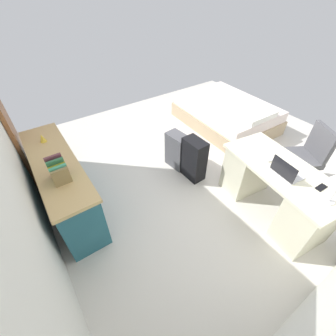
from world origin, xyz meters
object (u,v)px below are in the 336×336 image
laptop (286,172)px  computer_mouse (270,160)px  suitcase_black (194,159)px  cell_phone_near_laptop (321,187)px  desk (275,190)px  suitcase_spare_grey (177,150)px  office_chair (302,160)px  bed (226,114)px  figurine_small (42,138)px  credenza (63,184)px

laptop → computer_mouse: 0.27m
suitcase_black → cell_phone_near_laptop: (-1.51, -0.46, 0.41)m
desk → suitcase_black: 1.18m
suitcase_spare_grey → cell_phone_near_laptop: bearing=-171.3°
office_chair → bed: (1.83, -0.39, -0.18)m
office_chair → suitcase_spare_grey: 1.83m
laptop → figurine_small: bearing=44.1°
suitcase_black → figurine_small: 2.08m
suitcase_black → suitcase_spare_grey: 0.36m
office_chair → laptop: size_ratio=2.79×
office_chair → laptop: laptop is taller
office_chair → cell_phone_near_laptop: (-0.52, 0.73, 0.32)m
figurine_small → suitcase_spare_grey: bearing=-110.0°
credenza → desk: bearing=-126.7°
suitcase_spare_grey → credenza: bearing=78.5°
bed → figurine_small: bearing=87.6°
bed → computer_mouse: 2.17m
credenza → bed: size_ratio=0.93×
desk → computer_mouse: bearing=4.4°
suitcase_black → laptop: (-1.16, -0.32, 0.45)m
computer_mouse → cell_phone_near_laptop: bearing=-165.8°
laptop → desk: bearing=-56.9°
desk → credenza: 2.70m
cell_phone_near_laptop → suitcase_spare_grey: bearing=18.6°
office_chair → computer_mouse: 0.86m
desk → credenza: (1.62, 2.17, 0.01)m
bed → computer_mouse: bearing=146.1°
office_chair → laptop: (-0.18, 0.87, 0.37)m
suitcase_spare_grey → office_chair: bearing=-143.9°
cell_phone_near_laptop → laptop: bearing=25.9°
credenza → bed: 3.35m
computer_mouse → office_chair: bearing=-87.4°
credenza → suitcase_black: (-0.51, -1.76, -0.06)m
office_chair → suitcase_black: office_chair is taller
figurine_small → office_chair: bearing=-123.8°
suitcase_black → office_chair: bearing=-131.3°
office_chair → bed: size_ratio=0.48×
figurine_small → credenza: bearing=-179.8°
computer_mouse → cell_phone_near_laptop: 0.60m
bed → laptop: bearing=148.0°
credenza → computer_mouse: credenza is taller
desk → credenza: credenza is taller
bed → computer_mouse: size_ratio=19.44×
suitcase_black → cell_phone_near_laptop: cell_phone_near_laptop is taller
credenza → office_chair: bearing=-116.9°
bed → suitcase_spare_grey: size_ratio=3.31×
desk → bed: size_ratio=0.78×
cell_phone_near_laptop → desk: bearing=10.6°
office_chair → cell_phone_near_laptop: office_chair is taller
desk → computer_mouse: 0.41m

